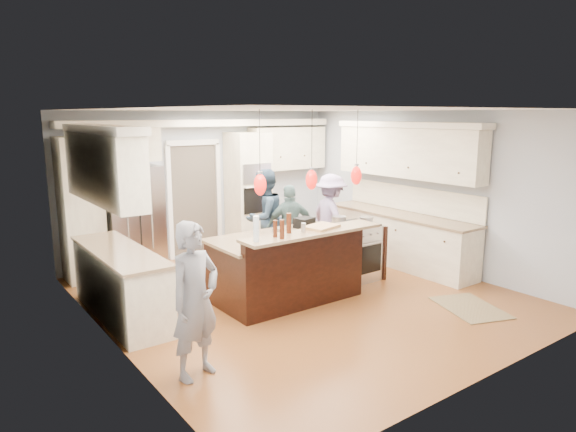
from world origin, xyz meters
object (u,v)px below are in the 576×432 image
kitchen_island (286,266)px  person_bar_end (195,301)px  island_range (353,252)px  person_far_left (264,218)px  refrigerator (133,220)px

kitchen_island → person_bar_end: person_bar_end is taller
kitchen_island → island_range: 1.41m
island_range → person_bar_end: bearing=-158.5°
person_bar_end → person_far_left: (2.70, 2.81, 0.05)m
refrigerator → island_range: 3.71m
kitchen_island → person_far_left: bearing=67.0°
person_bar_end → island_range: bearing=5.8°
refrigerator → person_bar_end: (-0.75, -3.85, -0.09)m
island_range → person_bar_end: size_ratio=0.57×
refrigerator → person_bar_end: bearing=-101.0°
kitchen_island → person_far_left: (0.65, 1.53, 0.37)m
person_bar_end → person_far_left: bearing=30.5°
kitchen_island → island_range: bearing=3.1°
kitchen_island → person_far_left: person_far_left is taller
island_range → person_bar_end: (-3.46, -1.36, 0.35)m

